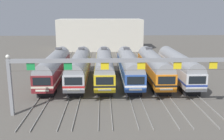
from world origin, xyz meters
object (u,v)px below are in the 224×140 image
at_px(commuter_train_stainless, 79,66).
at_px(catenary_gantry, 123,68).
at_px(commuter_train_blue, 129,66).
at_px(commuter_train_yellow, 104,66).
at_px(commuter_train_silver, 178,66).
at_px(commuter_train_maroon, 54,67).
at_px(commuter_train_orange, 154,66).

height_order(commuter_train_stainless, catenary_gantry, catenary_gantry).
xyz_separation_m(commuter_train_stainless, commuter_train_blue, (8.10, 0.00, 0.00)).
bearing_deg(catenary_gantry, commuter_train_stainless, 114.22).
relative_size(commuter_train_stainless, commuter_train_yellow, 1.00).
relative_size(commuter_train_yellow, commuter_train_silver, 1.00).
distance_m(commuter_train_maroon, commuter_train_silver, 20.24).
bearing_deg(catenary_gantry, commuter_train_yellow, 98.53).
relative_size(commuter_train_blue, catenary_gantry, 0.71).
height_order(commuter_train_silver, catenary_gantry, catenary_gantry).
distance_m(commuter_train_yellow, commuter_train_blue, 4.05).
bearing_deg(commuter_train_maroon, commuter_train_orange, 0.00).
height_order(commuter_train_maroon, commuter_train_blue, same).
bearing_deg(commuter_train_stainless, commuter_train_yellow, 0.00).
relative_size(commuter_train_maroon, commuter_train_blue, 1.00).
distance_m(commuter_train_maroon, catenary_gantry, 17.08).
relative_size(commuter_train_orange, catenary_gantry, 0.71).
height_order(commuter_train_yellow, commuter_train_orange, same).
bearing_deg(commuter_train_blue, catenary_gantry, -98.53).
height_order(commuter_train_maroon, commuter_train_stainless, same).
bearing_deg(commuter_train_yellow, commuter_train_stainless, 180.00).
xyz_separation_m(commuter_train_yellow, commuter_train_blue, (4.05, 0.00, 0.00)).
distance_m(commuter_train_stainless, commuter_train_silver, 16.19).
bearing_deg(commuter_train_blue, commuter_train_maroon, 180.00).
bearing_deg(catenary_gantry, commuter_train_maroon, 126.86).
distance_m(commuter_train_orange, commuter_train_silver, 4.05).
height_order(commuter_train_blue, commuter_train_orange, same).
xyz_separation_m(commuter_train_blue, catenary_gantry, (-2.02, -13.50, 2.66)).
relative_size(commuter_train_silver, catenary_gantry, 0.71).
bearing_deg(commuter_train_silver, catenary_gantry, -126.86).
distance_m(commuter_train_stainless, catenary_gantry, 15.04).
distance_m(commuter_train_stainless, commuter_train_yellow, 4.05).
xyz_separation_m(commuter_train_orange, catenary_gantry, (-6.07, -13.50, 2.66)).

